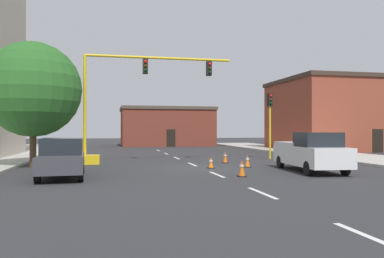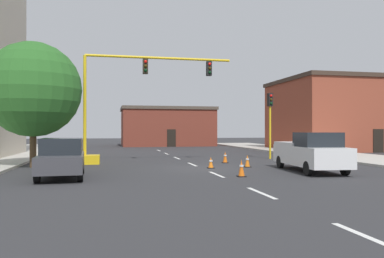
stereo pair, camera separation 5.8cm
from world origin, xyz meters
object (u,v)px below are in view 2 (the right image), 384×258
Objects in this scene: traffic_signal_gantry at (108,127)px; tree_left_near at (33,90)px; sedan_dark_gray_near_left at (62,158)px; traffic_cone_roadside_b at (211,163)px; traffic_light_pole_right at (270,111)px; traffic_cone_roadside_d at (241,168)px; traffic_cone_roadside_a at (247,161)px; traffic_cone_roadside_c at (225,157)px; pickup_truck_white at (310,152)px.

traffic_signal_gantry is 4.87m from tree_left_near.
traffic_cone_roadside_b is at bearing 19.93° from sedan_dark_gray_near_left.
traffic_cone_roadside_d is (-5.68, -9.89, -3.15)m from traffic_light_pole_right.
tree_left_near is at bearing -168.03° from traffic_light_pole_right.
traffic_signal_gantry is 8.96m from traffic_cone_roadside_a.
sedan_dark_gray_near_left is 6.16× the size of traffic_cone_roadside_c.
traffic_cone_roadside_a is at bearing 4.25° from traffic_cone_roadside_b.
tree_left_near is 9.86× the size of traffic_cone_roadside_a.
traffic_light_pole_right is 16.26m from sedan_dark_gray_near_left.
traffic_light_pole_right is 6.22× the size of traffic_cone_roadside_d.
traffic_signal_gantry reaches higher than traffic_cone_roadside_b.
traffic_light_pole_right is at bearing 32.28° from traffic_cone_roadside_c.
traffic_light_pole_right is at bearing 32.35° from sedan_dark_gray_near_left.
sedan_dark_gray_near_left is (-12.04, -0.06, -0.09)m from pickup_truck_white.
pickup_truck_white is at bearing -30.55° from traffic_cone_roadside_b.
sedan_dark_gray_near_left is 6.41× the size of traffic_cone_roadside_a.
traffic_cone_roadside_a is 0.96× the size of traffic_cone_roadside_c.
traffic_cone_roadside_b is (5.58, -4.20, -2.00)m from traffic_signal_gantry.
traffic_cone_roadside_c is at bearing 97.46° from traffic_cone_roadside_a.
traffic_signal_gantry is 12.28m from pickup_truck_white.
traffic_cone_roadside_d is (5.93, -8.23, -1.93)m from traffic_signal_gantry.
sedan_dark_gray_near_left reaches higher than traffic_cone_roadside_a.
traffic_signal_gantry reaches higher than traffic_cone_roadside_a.
traffic_cone_roadside_d is at bearing -54.19° from traffic_signal_gantry.
traffic_cone_roadside_c is (1.79, 3.18, 0.05)m from traffic_cone_roadside_b.
traffic_cone_roadside_d reaches higher than traffic_cone_roadside_a.
pickup_truck_white reaches higher than sedan_dark_gray_near_left.
sedan_dark_gray_near_left is at bearing -147.65° from traffic_light_pole_right.
traffic_cone_roadside_d is at bearing -9.39° from sedan_dark_gray_near_left.
traffic_cone_roadside_b is at bearing -175.75° from traffic_cone_roadside_a.
traffic_cone_roadside_a is at bearing 16.58° from sedan_dark_gray_near_left.
tree_left_near is 12.63m from traffic_cone_roadside_d.
traffic_cone_roadside_c is at bearing 115.05° from pickup_truck_white.
traffic_cone_roadside_a is at bearing -124.09° from traffic_light_pole_right.
traffic_signal_gantry is 13.27× the size of traffic_cone_roadside_d.
traffic_signal_gantry reaches higher than pickup_truck_white.
traffic_signal_gantry is 1.45× the size of tree_left_near.
traffic_cone_roadside_d is (-4.16, -1.36, -0.60)m from pickup_truck_white.
pickup_truck_white is 8.76× the size of traffic_cone_roadside_b.
traffic_light_pole_right reaches higher than traffic_cone_roadside_a.
traffic_light_pole_right reaches higher than sedan_dark_gray_near_left.
tree_left_near reaches higher than traffic_light_pole_right.
pickup_truck_white is 1.21× the size of sedan_dark_gray_near_left.
traffic_signal_gantry is 1.84× the size of pickup_truck_white.
sedan_dark_gray_near_left is at bearing -163.42° from traffic_cone_roadside_a.
traffic_cone_roadside_c is at bearing 32.38° from sedan_dark_gray_near_left.
traffic_signal_gantry is 2.13× the size of traffic_light_pole_right.
traffic_light_pole_right is 0.68× the size of tree_left_near.
traffic_cone_roadside_c reaches higher than traffic_cone_roadside_b.
traffic_cone_roadside_a is at bearing -82.54° from traffic_cone_roadside_c.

